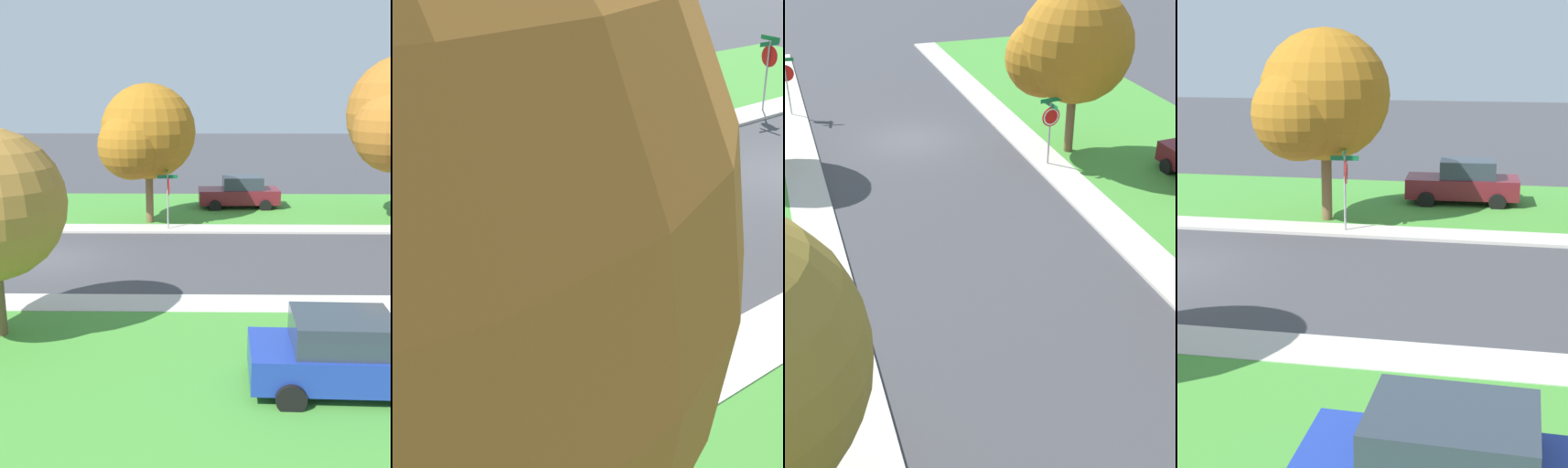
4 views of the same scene
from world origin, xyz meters
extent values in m
plane|color=#424247|center=(0.00, 0.00, 0.00)|extent=(120.00, 120.00, 0.00)
cube|color=beige|center=(4.70, 12.00, 0.05)|extent=(1.40, 56.00, 0.10)
cube|color=beige|center=(-4.70, 12.00, 0.05)|extent=(1.40, 56.00, 0.10)
cylinder|color=#9E9EA3|center=(4.66, -4.72, 1.30)|extent=(0.07, 0.07, 2.60)
cylinder|color=red|center=(4.65, -4.77, 2.05)|extent=(0.76, 0.15, 0.76)
cylinder|color=white|center=(4.65, -4.78, 2.05)|extent=(0.66, 0.11, 0.67)
cylinder|color=red|center=(4.65, -4.79, 2.05)|extent=(0.54, 0.09, 0.55)
cylinder|color=#9E9EA3|center=(-4.58, 4.36, 1.30)|extent=(0.07, 0.07, 2.60)
cylinder|color=red|center=(-4.58, 4.41, 2.05)|extent=(0.76, 0.11, 0.76)
cylinder|color=white|center=(-4.58, 4.42, 2.05)|extent=(0.67, 0.08, 0.67)
cylinder|color=red|center=(-4.58, 4.43, 2.05)|extent=(0.54, 0.06, 0.55)
cube|color=#146B38|center=(-4.58, 4.36, 2.69)|extent=(0.92, 0.12, 0.16)
cube|color=#146B38|center=(-4.58, 4.36, 2.50)|extent=(0.12, 0.92, 0.16)
cylinder|color=black|center=(-8.58, 6.59, 0.32)|extent=(0.27, 0.65, 0.64)
cylinder|color=brown|center=(-5.92, 3.40, 1.43)|extent=(0.36, 0.36, 2.86)
sphere|color=#A3671B|center=(-5.92, 3.40, 4.41)|extent=(4.41, 4.41, 4.41)
sphere|color=#A3671B|center=(-4.93, 2.74, 3.85)|extent=(3.09, 3.09, 3.09)
camera|label=1|loc=(20.86, 5.97, 6.46)|focal=43.72mm
camera|label=2|loc=(-10.55, 16.32, 6.88)|focal=52.97mm
camera|label=3|loc=(5.20, 24.94, 10.31)|focal=47.60mm
camera|label=4|loc=(17.36, 9.37, 6.09)|focal=53.85mm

